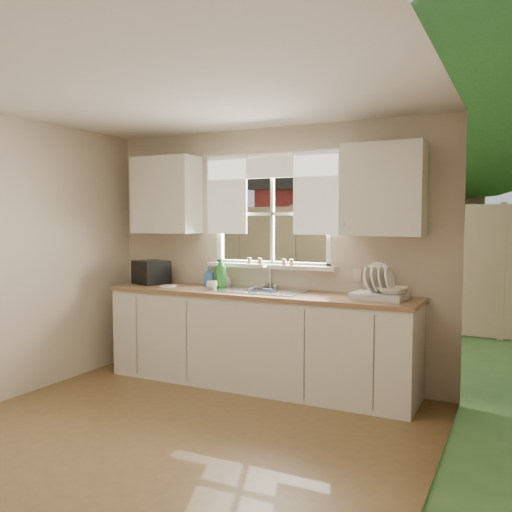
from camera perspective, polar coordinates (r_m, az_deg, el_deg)
The scene contains 21 objects.
ground at distance 4.00m, azimuth -11.25°, elevation -19.64°, with size 4.00×4.00×0.00m, color brown.
room_walls at distance 3.64m, azimuth -12.13°, elevation -1.80°, with size 3.62×4.02×2.50m.
ceiling at distance 3.79m, azimuth -11.76°, elevation 17.68°, with size 3.60×4.00×0.02m, color silver.
window at distance 5.39m, azimuth 1.66°, elevation 2.72°, with size 1.38×0.16×1.06m.
curtains at distance 5.36m, azimuth 1.44°, elevation 7.51°, with size 1.50×0.03×0.81m.
base_cabinets at distance 5.23m, azimuth 0.15°, elevation -8.92°, with size 3.00×0.62×0.87m, color silver.
countertop at distance 5.15m, azimuth 0.15°, elevation -3.98°, with size 3.04×0.65×0.04m, color #896544.
upper_cabinet_left at distance 5.83m, azimuth -9.45°, elevation 6.33°, with size 0.70×0.33×0.80m, color silver.
upper_cabinet_right at distance 4.86m, azimuth 13.28°, elevation 6.80°, with size 0.70×0.33×0.80m, color silver.
wall_outlet at distance 5.10m, azimuth 10.60°, elevation -1.98°, with size 0.08×0.01×0.12m, color beige.
sill_jars at distance 5.35m, azimuth 1.58°, elevation -0.57°, with size 0.50×0.04×0.06m.
backyard at distance 11.59m, azimuth 18.22°, elevation 12.91°, with size 20.00×10.00×6.13m.
sink at distance 5.19m, azimuth 0.30°, elevation -4.51°, with size 0.88×0.52×0.40m.
dish_rack at distance 4.76m, azimuth 12.85°, elevation -3.59°, with size 0.46×0.36×0.31m.
bowl at distance 4.68m, azimuth 14.18°, elevation -3.53°, with size 0.25×0.25×0.06m, color white.
soap_bottle_a at distance 5.44m, azimuth -3.72°, elevation -1.74°, with size 0.12×0.12×0.31m, color #2D8C33.
soap_bottle_b at distance 5.62m, azimuth -4.97°, elevation -2.10°, with size 0.09×0.09×0.20m, color #3371C2.
soap_bottle_c at distance 5.53m, azimuth -3.23°, elevation -2.48°, with size 0.11×0.11×0.15m, color beige.
saucer at distance 5.61m, azimuth -9.28°, elevation -3.13°, with size 0.17×0.17×0.01m, color white.
cup at distance 5.30m, azimuth -4.68°, elevation -3.10°, with size 0.11×0.11×0.08m, color white.
black_appliance at distance 5.87m, azimuth -10.97°, elevation -1.68°, with size 0.34×0.29×0.25m, color black.
Camera 1 is at (2.26, -2.90, 1.59)m, focal length 38.00 mm.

